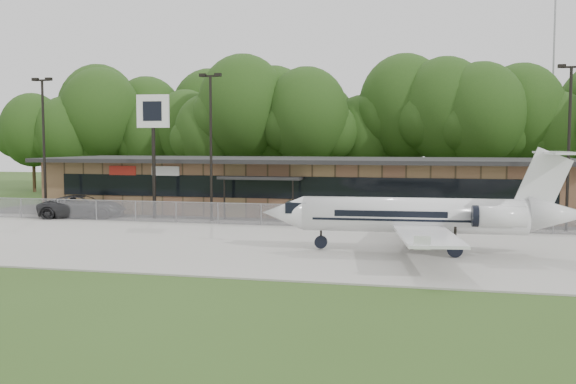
% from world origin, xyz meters
% --- Properties ---
extents(ground, '(160.00, 160.00, 0.00)m').
position_xyz_m(ground, '(0.00, 0.00, 0.00)').
color(ground, '#2E4619').
rests_on(ground, ground).
extents(apron, '(64.00, 18.00, 0.08)m').
position_xyz_m(apron, '(0.00, 8.00, 0.04)').
color(apron, '#9E9B93').
rests_on(apron, ground).
extents(parking_lot, '(50.00, 9.00, 0.06)m').
position_xyz_m(parking_lot, '(0.00, 19.50, 0.03)').
color(parking_lot, '#383835').
rests_on(parking_lot, ground).
extents(terminal, '(41.00, 11.65, 4.30)m').
position_xyz_m(terminal, '(-0.00, 23.94, 2.18)').
color(terminal, brown).
rests_on(terminal, ground).
extents(fence, '(46.00, 0.04, 1.52)m').
position_xyz_m(fence, '(0.00, 15.00, 0.78)').
color(fence, gray).
rests_on(fence, ground).
extents(treeline, '(72.00, 12.00, 15.00)m').
position_xyz_m(treeline, '(0.00, 42.00, 7.50)').
color(treeline, '#143410').
rests_on(treeline, ground).
extents(radio_mast, '(0.20, 0.20, 25.00)m').
position_xyz_m(radio_mast, '(22.00, 48.00, 12.50)').
color(radio_mast, gray).
rests_on(radio_mast, ground).
extents(light_pole_left, '(1.55, 0.30, 10.23)m').
position_xyz_m(light_pole_left, '(-18.00, 16.50, 5.98)').
color(light_pole_left, black).
rests_on(light_pole_left, ground).
extents(light_pole_mid, '(1.55, 0.30, 10.23)m').
position_xyz_m(light_pole_mid, '(-5.00, 16.50, 5.98)').
color(light_pole_mid, black).
rests_on(light_pole_mid, ground).
extents(light_pole_right, '(1.55, 0.30, 10.23)m').
position_xyz_m(light_pole_right, '(18.00, 16.50, 5.98)').
color(light_pole_right, black).
rests_on(light_pole_right, ground).
extents(business_jet, '(15.53, 13.83, 5.23)m').
position_xyz_m(business_jet, '(9.67, 6.78, 1.87)').
color(business_jet, silver).
rests_on(business_jet, ground).
extents(suv, '(6.61, 4.34, 1.69)m').
position_xyz_m(suv, '(-14.88, 16.38, 0.84)').
color(suv, '#2F2F32').
rests_on(suv, ground).
extents(pole_sign, '(2.34, 0.46, 8.89)m').
position_xyz_m(pole_sign, '(-9.42, 16.79, 6.80)').
color(pole_sign, black).
rests_on(pole_sign, ground).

